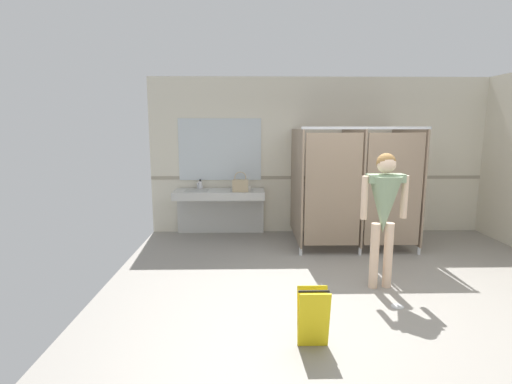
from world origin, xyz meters
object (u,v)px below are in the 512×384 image
object	(u,v)px
wet_floor_sign	(313,317)
paper_cup	(249,188)
soap_dispenser	(200,185)
person_standing	(384,204)
handbag	(240,185)

from	to	relation	value
wet_floor_sign	paper_cup	bearing A→B (deg)	99.28
soap_dispenser	person_standing	bearing A→B (deg)	-44.46
person_standing	wet_floor_sign	distance (m)	1.84
handbag	wet_floor_sign	distance (m)	3.61
handbag	soap_dispenser	distance (m)	0.82
person_standing	soap_dispenser	xyz separation A→B (m)	(-2.55, 2.50, -0.14)
person_standing	wet_floor_sign	size ratio (longest dim) A/B	3.08
soap_dispenser	handbag	bearing A→B (deg)	-23.34
paper_cup	wet_floor_sign	bearing A→B (deg)	-80.72
soap_dispenser	paper_cup	bearing A→B (deg)	-13.84
wet_floor_sign	soap_dispenser	bearing A→B (deg)	111.41
paper_cup	handbag	bearing A→B (deg)	-145.72
person_standing	soap_dispenser	world-z (taller)	person_standing
handbag	soap_dispenser	size ratio (longest dim) A/B	2.02
paper_cup	wet_floor_sign	xyz separation A→B (m)	(0.58, -3.56, -0.62)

